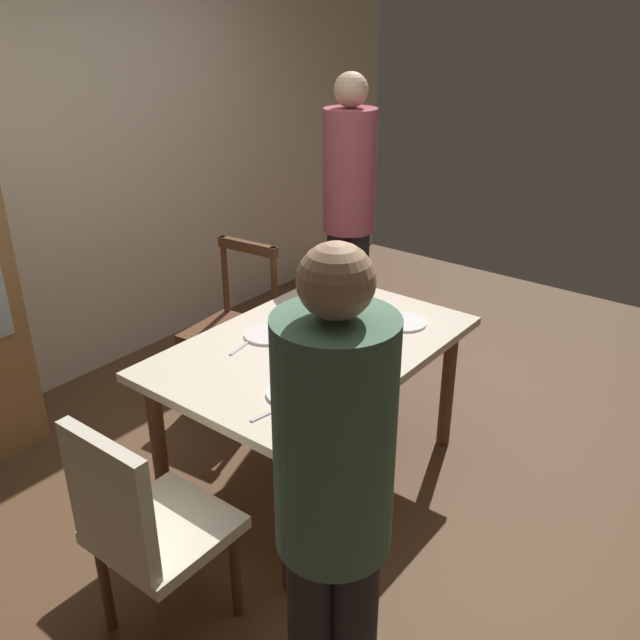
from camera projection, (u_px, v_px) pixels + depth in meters
name	position (u px, v px, depth m)	size (l,w,h in m)	color
ground	(314.00, 473.00, 3.45)	(6.40, 6.40, 0.00)	brown
back_wall	(64.00, 169.00, 3.93)	(6.40, 0.10, 2.60)	beige
dining_table	(313.00, 361.00, 3.18)	(1.48, 0.98, 0.74)	beige
birthday_cake	(344.00, 315.00, 3.31)	(0.28, 0.28, 0.17)	silver
plate_near_celebrant	(293.00, 393.00, 2.72)	(0.22, 0.22, 0.01)	white
plate_far_side	(267.00, 335.00, 3.20)	(0.22, 0.22, 0.01)	white
plate_near_guest	(404.00, 322.00, 3.33)	(0.22, 0.22, 0.01)	white
fork_near_celebrant	(270.00, 412.00, 2.60)	(0.18, 0.02, 0.01)	silver
fork_far_side	(242.00, 347.00, 3.10)	(0.18, 0.02, 0.01)	silver
chair_spindle_back	(233.00, 331.00, 3.91)	(0.48, 0.48, 0.95)	#56331E
chair_upholstered	(143.00, 526.00, 2.34)	(0.45, 0.44, 0.95)	beige
person_celebrant	(334.00, 498.00, 1.82)	(0.32, 0.32, 1.69)	#262328
person_guest	(349.00, 204.00, 4.17)	(0.32, 0.32, 1.82)	#262328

